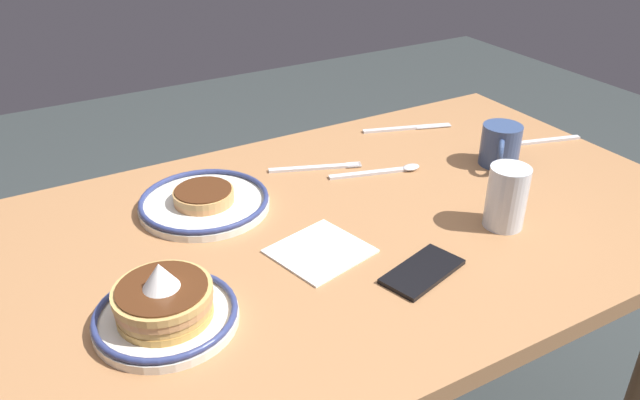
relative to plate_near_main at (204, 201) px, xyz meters
The scene contains 11 objects.
dining_table 0.32m from the plate_near_main, 143.52° to the left, with size 1.32×0.82×0.73m.
plate_near_main is the anchor object (origin of this frame).
plate_center_pancakes 0.34m from the plate_near_main, 59.97° to the left, with size 0.21×0.21×0.10m.
coffee_mug 0.64m from the plate_near_main, 167.64° to the left, with size 0.10×0.10×0.09m.
drinking_glass 0.56m from the plate_near_main, 143.88° to the left, with size 0.07×0.07×0.12m.
cell_phone 0.44m from the plate_near_main, 121.57° to the left, with size 0.14×0.07×0.01m, color black.
paper_napkin 0.27m from the plate_near_main, 116.05° to the left, with size 0.15×0.14×0.00m, color white.
fork_near 0.27m from the plate_near_main, behind, with size 0.19×0.09×0.01m.
fork_far 0.80m from the plate_near_main, behind, with size 0.20×0.07×0.01m.
butter_knife 0.58m from the plate_near_main, 168.22° to the right, with size 0.22×0.09×0.01m.
tea_spoon 0.40m from the plate_near_main, behind, with size 0.20×0.07×0.01m.
Camera 1 is at (0.57, 0.84, 1.34)m, focal length 35.14 mm.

